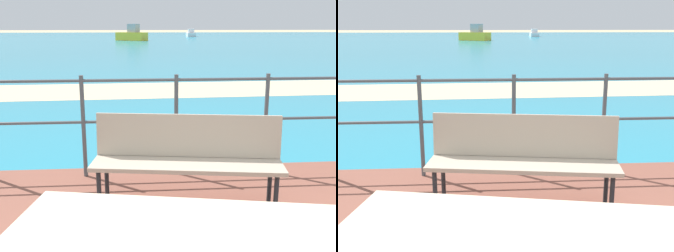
{
  "view_description": "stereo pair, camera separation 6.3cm",
  "coord_description": "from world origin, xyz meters",
  "views": [
    {
      "loc": [
        -0.43,
        -1.85,
        1.66
      ],
      "look_at": [
        -0.06,
        2.71,
        0.51
      ],
      "focal_mm": 43.39,
      "sensor_mm": 36.0,
      "label": 1
    },
    {
      "loc": [
        -0.37,
        -1.86,
        1.66
      ],
      "look_at": [
        -0.06,
        2.71,
        0.51
      ],
      "focal_mm": 43.39,
      "sensor_mm": 36.0,
      "label": 2
    }
  ],
  "objects": [
    {
      "name": "sea_water",
      "position": [
        0.0,
        40.0,
        0.01
      ],
      "size": [
        90.0,
        90.0,
        0.01
      ],
      "primitive_type": "cube",
      "color": "teal",
      "rests_on": "ground"
    },
    {
      "name": "beach_strip",
      "position": [
        0.0,
        8.57,
        0.01
      ],
      "size": [
        54.06,
        4.52,
        0.01
      ],
      "primitive_type": "cube",
      "rotation": [
        0.0,
        0.0,
        0.04
      ],
      "color": "beige",
      "rests_on": "ground"
    },
    {
      "name": "park_bench",
      "position": [
        0.01,
        1.51,
        0.56
      ],
      "size": [
        1.69,
        0.65,
        0.83
      ],
      "rotation": [
        0.0,
        0.0,
        -0.15
      ],
      "color": "tan",
      "rests_on": "patio_paving"
    },
    {
      "name": "railing_fence",
      "position": [
        0.0,
        2.36,
        0.73
      ],
      "size": [
        5.94,
        0.04,
        1.09
      ],
      "color": "#4C5156",
      "rests_on": "patio_paving"
    },
    {
      "name": "boat_near",
      "position": [
        7.39,
        54.95,
        0.37
      ],
      "size": [
        1.28,
        4.15,
        1.05
      ],
      "rotation": [
        0.0,
        0.0,
        1.52
      ],
      "color": "silver",
      "rests_on": "sea_water"
    },
    {
      "name": "boat_mid",
      "position": [
        -0.73,
        41.61,
        0.57
      ],
      "size": [
        3.67,
        2.85,
        1.69
      ],
      "rotation": [
        0.0,
        0.0,
        2.59
      ],
      "color": "yellow",
      "rests_on": "sea_water"
    }
  ]
}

